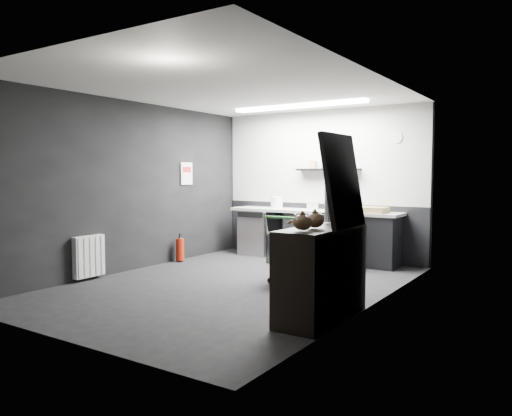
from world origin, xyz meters
The scene contains 22 objects.
floor centered at (0.00, 0.00, 0.00)m, with size 5.50×5.50×0.00m, color black.
ceiling centered at (0.00, 0.00, 2.70)m, with size 5.50×5.50×0.00m, color silver.
wall_back centered at (0.00, 2.75, 1.35)m, with size 5.50×5.50×0.00m, color black.
wall_front centered at (0.00, -2.75, 1.35)m, with size 5.50×5.50×0.00m, color black.
wall_left centered at (-2.00, 0.00, 1.35)m, with size 5.50×5.50×0.00m, color black.
wall_right centered at (2.00, 0.00, 1.35)m, with size 5.50×5.50×0.00m, color black.
kitchen_wall_panel centered at (0.00, 2.73, 1.85)m, with size 3.95×0.02×1.70m, color #AFAFAB.
dado_panel centered at (0.00, 2.73, 0.50)m, with size 3.95×0.02×1.00m, color black.
floating_shelf centered at (0.20, 2.62, 1.62)m, with size 1.20×0.22×0.04m, color black.
wall_clock centered at (1.40, 2.72, 2.15)m, with size 0.20×0.20×0.03m, color silver.
poster centered at (-1.98, 1.30, 1.55)m, with size 0.02×0.30×0.40m, color white.
poster_red_band centered at (-1.98, 1.30, 1.62)m, with size 0.01×0.22×0.10m, color red.
radiator centered at (-1.94, -0.90, 0.35)m, with size 0.10×0.50×0.60m, color silver.
ceiling_strip centered at (0.00, 1.85, 2.67)m, with size 2.40×0.20×0.04m, color white.
prep_counter centered at (0.14, 2.42, 0.46)m, with size 3.20×0.61×0.90m.
person centered at (0.79, 1.97, 0.83)m, with size 0.60×0.40×1.65m, color beige.
shopping_cart centered at (0.58, 0.74, 0.46)m, with size 0.54×0.88×0.97m.
sideboard centered at (1.75, -0.76, 0.62)m, with size 0.56×1.31×1.97m.
fire_extinguisher centered at (-1.85, 0.96, 0.23)m, with size 0.14×0.14×0.48m.
cardboard_box centered at (1.12, 2.37, 0.95)m, with size 0.48×0.37×0.10m, color #917A4D.
pink_tub centered at (-0.74, 2.42, 1.01)m, with size 0.22×0.22×0.22m, color #F8D7D8.
white_container centered at (0.03, 2.37, 0.98)m, with size 0.19×0.15×0.17m, color silver.
Camera 1 is at (4.03, -5.57, 1.56)m, focal length 35.00 mm.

